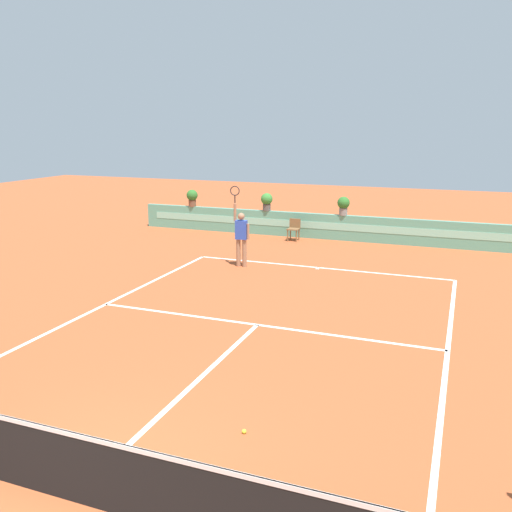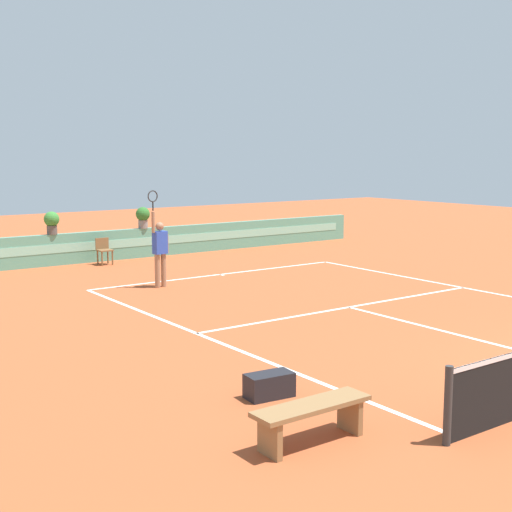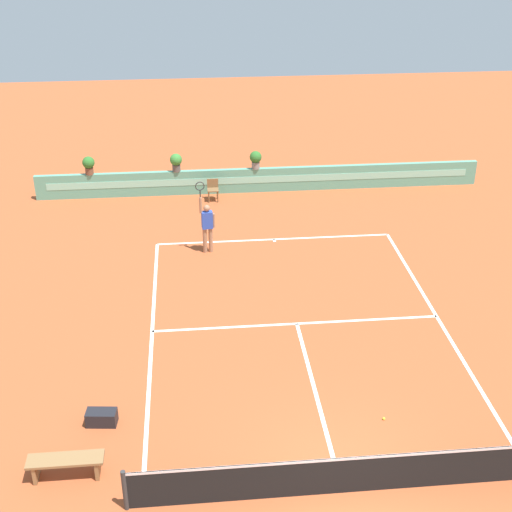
{
  "view_description": "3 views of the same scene",
  "coord_description": "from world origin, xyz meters",
  "px_view_note": "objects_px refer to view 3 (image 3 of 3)",
  "views": [
    {
      "loc": [
        4.18,
        -4.56,
        4.43
      ],
      "look_at": [
        -0.94,
        8.78,
        1.0
      ],
      "focal_mm": 38.38,
      "sensor_mm": 36.0,
      "label": 1
    },
    {
      "loc": [
        -11.06,
        -5.25,
        3.52
      ],
      "look_at": [
        -0.94,
        8.78,
        1.0
      ],
      "focal_mm": 49.3,
      "sensor_mm": 36.0,
      "label": 2
    },
    {
      "loc": [
        -2.82,
        -10.51,
        11.12
      ],
      "look_at": [
        -0.94,
        8.78,
        1.0
      ],
      "focal_mm": 49.84,
      "sensor_mm": 36.0,
      "label": 3
    }
  ],
  "objects_px": {
    "bench_courtside": "(66,463)",
    "potted_plant_centre": "(256,159)",
    "tennis_player": "(207,224)",
    "tennis_ball_near_baseline": "(384,419)",
    "ball_kid_chair": "(213,189)",
    "potted_plant_far_left": "(89,164)",
    "gear_bag": "(102,418)",
    "potted_plant_left": "(176,161)"
  },
  "relations": [
    {
      "from": "potted_plant_far_left",
      "to": "gear_bag",
      "type": "bearing_deg",
      "value": -83.06
    },
    {
      "from": "gear_bag",
      "to": "potted_plant_far_left",
      "type": "height_order",
      "value": "potted_plant_far_left"
    },
    {
      "from": "ball_kid_chair",
      "to": "gear_bag",
      "type": "bearing_deg",
      "value": -103.6
    },
    {
      "from": "gear_bag",
      "to": "potted_plant_left",
      "type": "distance_m",
      "value": 13.93
    },
    {
      "from": "potted_plant_centre",
      "to": "potted_plant_left",
      "type": "xyz_separation_m",
      "value": [
        -3.18,
        0.0,
        0.0
      ]
    },
    {
      "from": "gear_bag",
      "to": "ball_kid_chair",
      "type": "bearing_deg",
      "value": 76.4
    },
    {
      "from": "gear_bag",
      "to": "potted_plant_centre",
      "type": "distance_m",
      "value": 14.67
    },
    {
      "from": "potted_plant_centre",
      "to": "potted_plant_left",
      "type": "height_order",
      "value": "same"
    },
    {
      "from": "bench_courtside",
      "to": "tennis_player",
      "type": "relative_size",
      "value": 0.62
    },
    {
      "from": "potted_plant_far_left",
      "to": "tennis_player",
      "type": "bearing_deg",
      "value": -49.6
    },
    {
      "from": "potted_plant_left",
      "to": "potted_plant_centre",
      "type": "bearing_deg",
      "value": 0.0
    },
    {
      "from": "tennis_player",
      "to": "potted_plant_left",
      "type": "distance_m",
      "value": 5.35
    },
    {
      "from": "ball_kid_chair",
      "to": "bench_courtside",
      "type": "bearing_deg",
      "value": -104.25
    },
    {
      "from": "ball_kid_chair",
      "to": "tennis_player",
      "type": "xyz_separation_m",
      "value": [
        -0.37,
        -4.5,
        0.57
      ]
    },
    {
      "from": "ball_kid_chair",
      "to": "bench_courtside",
      "type": "distance_m",
      "value": 15.12
    },
    {
      "from": "bench_courtside",
      "to": "potted_plant_centre",
      "type": "distance_m",
      "value": 16.37
    },
    {
      "from": "potted_plant_centre",
      "to": "potted_plant_far_left",
      "type": "bearing_deg",
      "value": 180.0
    },
    {
      "from": "ball_kid_chair",
      "to": "tennis_player",
      "type": "distance_m",
      "value": 4.55
    },
    {
      "from": "ball_kid_chair",
      "to": "potted_plant_left",
      "type": "bearing_deg",
      "value": 152.5
    },
    {
      "from": "ball_kid_chair",
      "to": "tennis_player",
      "type": "bearing_deg",
      "value": -94.75
    },
    {
      "from": "bench_courtside",
      "to": "potted_plant_centre",
      "type": "xyz_separation_m",
      "value": [
        5.49,
        15.38,
        1.04
      ]
    },
    {
      "from": "gear_bag",
      "to": "potted_plant_centre",
      "type": "relative_size",
      "value": 0.97
    },
    {
      "from": "tennis_player",
      "to": "tennis_ball_near_baseline",
      "type": "xyz_separation_m",
      "value": [
        3.79,
        -9.03,
        -1.02
      ]
    },
    {
      "from": "potted_plant_far_left",
      "to": "potted_plant_centre",
      "type": "xyz_separation_m",
      "value": [
        6.6,
        0.0,
        0.0
      ]
    },
    {
      "from": "potted_plant_far_left",
      "to": "ball_kid_chair",
      "type": "bearing_deg",
      "value": -8.62
    },
    {
      "from": "bench_courtside",
      "to": "potted_plant_far_left",
      "type": "relative_size",
      "value": 2.21
    },
    {
      "from": "ball_kid_chair",
      "to": "potted_plant_centre",
      "type": "distance_m",
      "value": 2.13
    },
    {
      "from": "tennis_player",
      "to": "potted_plant_centre",
      "type": "distance_m",
      "value": 5.67
    },
    {
      "from": "potted_plant_far_left",
      "to": "potted_plant_left",
      "type": "height_order",
      "value": "same"
    },
    {
      "from": "bench_courtside",
      "to": "ball_kid_chair",
      "type": "bearing_deg",
      "value": 75.75
    },
    {
      "from": "tennis_ball_near_baseline",
      "to": "potted_plant_centre",
      "type": "xyz_separation_m",
      "value": [
        -1.64,
        14.27,
        1.38
      ]
    },
    {
      "from": "ball_kid_chair",
      "to": "potted_plant_far_left",
      "type": "xyz_separation_m",
      "value": [
        -4.83,
        0.73,
        0.93
      ]
    },
    {
      "from": "bench_courtside",
      "to": "potted_plant_far_left",
      "type": "bearing_deg",
      "value": 94.11
    },
    {
      "from": "gear_bag",
      "to": "potted_plant_centre",
      "type": "xyz_separation_m",
      "value": [
        4.93,
        13.76,
        1.23
      ]
    },
    {
      "from": "bench_courtside",
      "to": "tennis_player",
      "type": "xyz_separation_m",
      "value": [
        3.35,
        10.15,
        0.67
      ]
    },
    {
      "from": "tennis_player",
      "to": "potted_plant_centre",
      "type": "bearing_deg",
      "value": 67.7
    },
    {
      "from": "potted_plant_far_left",
      "to": "potted_plant_left",
      "type": "bearing_deg",
      "value": 0.0
    },
    {
      "from": "tennis_ball_near_baseline",
      "to": "tennis_player",
      "type": "bearing_deg",
      "value": 112.74
    },
    {
      "from": "tennis_player",
      "to": "tennis_ball_near_baseline",
      "type": "distance_m",
      "value": 9.85
    },
    {
      "from": "gear_bag",
      "to": "tennis_ball_near_baseline",
      "type": "xyz_separation_m",
      "value": [
        6.57,
        -0.5,
        -0.15
      ]
    },
    {
      "from": "tennis_ball_near_baseline",
      "to": "potted_plant_far_left",
      "type": "bearing_deg",
      "value": 120.01
    },
    {
      "from": "bench_courtside",
      "to": "potted_plant_left",
      "type": "distance_m",
      "value": 15.59
    }
  ]
}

